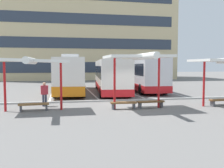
{
  "coord_description": "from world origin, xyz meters",
  "views": [
    {
      "loc": [
        -4.77,
        -16.61,
        2.71
      ],
      "look_at": [
        -0.64,
        3.84,
        1.15
      ],
      "focal_mm": 40.48,
      "sensor_mm": 36.0,
      "label": 1
    }
  ],
  "objects_px": {
    "coach_bus_2": "(141,74)",
    "bench_2": "(151,103)",
    "waiting_shelter_0": "(32,62)",
    "waiting_passenger_0": "(44,93)",
    "bench_0": "(34,105)",
    "bench_3": "(222,101)",
    "bench_1": "(123,104)",
    "waiting_shelter_1": "(139,58)",
    "coach_bus_1": "(110,76)",
    "coach_bus_0": "(71,75)"
  },
  "relations": [
    {
      "from": "coach_bus_2",
      "to": "bench_2",
      "type": "bearing_deg",
      "value": -105.08
    },
    {
      "from": "waiting_shelter_0",
      "to": "waiting_passenger_0",
      "type": "relative_size",
      "value": 2.82
    },
    {
      "from": "bench_0",
      "to": "bench_3",
      "type": "xyz_separation_m",
      "value": [
        12.18,
        -0.51,
        0.0
      ]
    },
    {
      "from": "bench_1",
      "to": "coach_bus_2",
      "type": "bearing_deg",
      "value": 66.8
    },
    {
      "from": "waiting_shelter_1",
      "to": "bench_0",
      "type": "bearing_deg",
      "value": 174.33
    },
    {
      "from": "bench_2",
      "to": "coach_bus_1",
      "type": "bearing_deg",
      "value": 94.14
    },
    {
      "from": "waiting_shelter_1",
      "to": "coach_bus_2",
      "type": "bearing_deg",
      "value": 71.08
    },
    {
      "from": "coach_bus_0",
      "to": "waiting_shelter_0",
      "type": "xyz_separation_m",
      "value": [
        -2.63,
        -10.1,
        1.18
      ]
    },
    {
      "from": "waiting_shelter_1",
      "to": "bench_2",
      "type": "distance_m",
      "value": 2.96
    },
    {
      "from": "coach_bus_0",
      "to": "bench_0",
      "type": "height_order",
      "value": "coach_bus_0"
    },
    {
      "from": "coach_bus_0",
      "to": "bench_3",
      "type": "bearing_deg",
      "value": -47.6
    },
    {
      "from": "waiting_shelter_0",
      "to": "bench_3",
      "type": "distance_m",
      "value": 12.45
    },
    {
      "from": "bench_1",
      "to": "bench_2",
      "type": "bearing_deg",
      "value": 3.0
    },
    {
      "from": "coach_bus_0",
      "to": "bench_0",
      "type": "bearing_deg",
      "value": -104.79
    },
    {
      "from": "waiting_passenger_0",
      "to": "bench_2",
      "type": "bearing_deg",
      "value": -16.41
    },
    {
      "from": "coach_bus_2",
      "to": "bench_0",
      "type": "xyz_separation_m",
      "value": [
        -10.16,
        -10.69,
        -1.44
      ]
    },
    {
      "from": "coach_bus_0",
      "to": "bench_1",
      "type": "bearing_deg",
      "value": -75.21
    },
    {
      "from": "coach_bus_2",
      "to": "bench_2",
      "type": "relative_size",
      "value": 6.58
    },
    {
      "from": "waiting_shelter_0",
      "to": "bench_2",
      "type": "distance_m",
      "value": 7.62
    },
    {
      "from": "coach_bus_0",
      "to": "waiting_passenger_0",
      "type": "relative_size",
      "value": 7.53
    },
    {
      "from": "waiting_shelter_0",
      "to": "waiting_passenger_0",
      "type": "bearing_deg",
      "value": 73.2
    },
    {
      "from": "coach_bus_2",
      "to": "waiting_shelter_0",
      "type": "height_order",
      "value": "coach_bus_2"
    },
    {
      "from": "bench_1",
      "to": "bench_3",
      "type": "xyz_separation_m",
      "value": [
        6.8,
        -0.05,
        0.01
      ]
    },
    {
      "from": "coach_bus_2",
      "to": "bench_3",
      "type": "distance_m",
      "value": 11.47
    },
    {
      "from": "bench_0",
      "to": "bench_1",
      "type": "relative_size",
      "value": 1.09
    },
    {
      "from": "waiting_passenger_0",
      "to": "coach_bus_1",
      "type": "bearing_deg",
      "value": 52.64
    },
    {
      "from": "coach_bus_2",
      "to": "bench_1",
      "type": "distance_m",
      "value": 12.22
    },
    {
      "from": "coach_bus_1",
      "to": "coach_bus_2",
      "type": "height_order",
      "value": "coach_bus_2"
    },
    {
      "from": "coach_bus_0",
      "to": "waiting_shelter_0",
      "type": "height_order",
      "value": "coach_bus_0"
    },
    {
      "from": "waiting_passenger_0",
      "to": "bench_0",
      "type": "bearing_deg",
      "value": -108.31
    },
    {
      "from": "bench_0",
      "to": "bench_1",
      "type": "height_order",
      "value": "same"
    },
    {
      "from": "coach_bus_0",
      "to": "bench_3",
      "type": "relative_size",
      "value": 6.5
    },
    {
      "from": "bench_2",
      "to": "bench_0",
      "type": "bearing_deg",
      "value": 177.1
    },
    {
      "from": "coach_bus_0",
      "to": "coach_bus_2",
      "type": "xyz_separation_m",
      "value": [
        7.53,
        0.74,
        0.05
      ]
    },
    {
      "from": "coach_bus_1",
      "to": "bench_1",
      "type": "height_order",
      "value": "coach_bus_1"
    },
    {
      "from": "coach_bus_1",
      "to": "waiting_shelter_0",
      "type": "bearing_deg",
      "value": -124.17
    },
    {
      "from": "coach_bus_1",
      "to": "waiting_shelter_1",
      "type": "relative_size",
      "value": 2.64
    },
    {
      "from": "coach_bus_2",
      "to": "waiting_shelter_1",
      "type": "height_order",
      "value": "coach_bus_2"
    },
    {
      "from": "coach_bus_0",
      "to": "bench_2",
      "type": "height_order",
      "value": "coach_bus_0"
    },
    {
      "from": "bench_2",
      "to": "bench_3",
      "type": "relative_size",
      "value": 0.97
    },
    {
      "from": "waiting_shelter_1",
      "to": "coach_bus_0",
      "type": "bearing_deg",
      "value": 109.04
    },
    {
      "from": "bench_1",
      "to": "bench_2",
      "type": "distance_m",
      "value": 1.8
    },
    {
      "from": "bench_2",
      "to": "waiting_shelter_1",
      "type": "bearing_deg",
      "value": -163.94
    },
    {
      "from": "bench_2",
      "to": "bench_1",
      "type": "bearing_deg",
      "value": -177.0
    },
    {
      "from": "coach_bus_0",
      "to": "coach_bus_2",
      "type": "height_order",
      "value": "coach_bus_2"
    },
    {
      "from": "coach_bus_1",
      "to": "bench_3",
      "type": "xyz_separation_m",
      "value": [
        5.71,
        -9.89,
        -1.33
      ]
    },
    {
      "from": "coach_bus_1",
      "to": "bench_3",
      "type": "distance_m",
      "value": 11.49
    },
    {
      "from": "coach_bus_0",
      "to": "bench_0",
      "type": "distance_m",
      "value": 10.38
    },
    {
      "from": "coach_bus_0",
      "to": "waiting_shelter_0",
      "type": "bearing_deg",
      "value": -104.58
    },
    {
      "from": "coach_bus_1",
      "to": "bench_3",
      "type": "relative_size",
      "value": 6.84
    }
  ]
}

